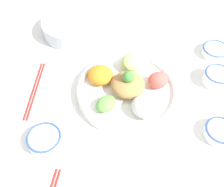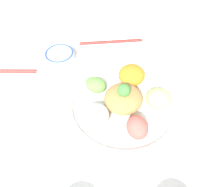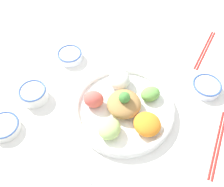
{
  "view_description": "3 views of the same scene",
  "coord_description": "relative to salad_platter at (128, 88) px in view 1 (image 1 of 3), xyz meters",
  "views": [
    {
      "loc": [
        0.07,
        -0.51,
        0.7
      ],
      "look_at": [
        -0.02,
        0.0,
        0.02
      ],
      "focal_mm": 42.0,
      "sensor_mm": 36.0,
      "label": 1
    },
    {
      "loc": [
        0.4,
        -0.0,
        0.54
      ],
      "look_at": [
        0.04,
        -0.01,
        0.09
      ],
      "focal_mm": 35.0,
      "sensor_mm": 36.0,
      "label": 2
    },
    {
      "loc": [
        -0.17,
        0.44,
        0.76
      ],
      "look_at": [
        0.07,
        0.03,
        0.07
      ],
      "focal_mm": 42.0,
      "sensor_mm": 36.0,
      "label": 3
    }
  ],
  "objects": [
    {
      "name": "chopsticks_pair_far",
      "position": [
        -0.31,
        -0.04,
        -0.02
      ],
      "size": [
        0.04,
        0.25,
        0.01
      ],
      "rotation": [
        0.0,
        0.0,
        1.68
      ],
      "color": "red",
      "rests_on": "ground_plane"
    },
    {
      "name": "salad_platter",
      "position": [
        0.0,
        0.0,
        0.0
      ],
      "size": [
        0.34,
        0.34,
        0.1
      ],
      "color": "white",
      "rests_on": "ground_plane"
    },
    {
      "name": "sauce_bowl_red",
      "position": [
        0.29,
        0.11,
        -0.0
      ],
      "size": [
        0.09,
        0.09,
        0.05
      ],
      "color": "white",
      "rests_on": "ground_plane"
    },
    {
      "name": "serving_spoon_extra",
      "position": [
        0.05,
        0.25,
        -0.02
      ],
      "size": [
        0.14,
        0.05,
        0.01
      ],
      "rotation": [
        0.0,
        0.0,
        3.04
      ],
      "color": "silver",
      "rests_on": "ground_plane"
    },
    {
      "name": "ground_plane",
      "position": [
        -0.02,
        -0.03,
        -0.03
      ],
      "size": [
        2.4,
        2.4,
        0.0
      ],
      "primitive_type": "plane",
      "color": "white"
    },
    {
      "name": "rice_bowl_blue",
      "position": [
        0.3,
        0.25,
        -0.01
      ],
      "size": [
        0.1,
        0.1,
        0.03
      ],
      "color": "white",
      "rests_on": "ground_plane"
    },
    {
      "name": "side_serving_bowl",
      "position": [
        -0.27,
        0.27,
        0.01
      ],
      "size": [
        0.22,
        0.22,
        0.06
      ],
      "color": "#A8B2BC",
      "rests_on": "ground_plane"
    },
    {
      "name": "serving_spoon_main",
      "position": [
        0.13,
        -0.29,
        -0.02
      ],
      "size": [
        0.11,
        0.11,
        0.01
      ],
      "rotation": [
        0.0,
        0.0,
        5.55
      ],
      "color": "silver",
      "rests_on": "ground_plane"
    },
    {
      "name": "sauce_bowl_dark",
      "position": [
        0.29,
        -0.11,
        -0.01
      ],
      "size": [
        0.09,
        0.09,
        0.03
      ],
      "color": "white",
      "rests_on": "ground_plane"
    },
    {
      "name": "rice_bowl_plain",
      "position": [
        -0.21,
        -0.22,
        -0.01
      ],
      "size": [
        0.1,
        0.1,
        0.03
      ],
      "color": "white",
      "rests_on": "ground_plane"
    }
  ]
}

